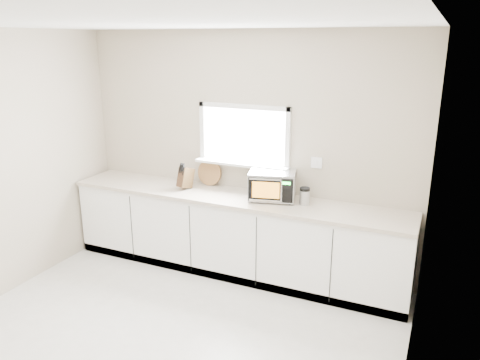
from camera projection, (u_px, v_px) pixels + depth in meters
The scene contains 8 objects.
ground at pixel (150, 356), 3.99m from camera, with size 4.00×4.00×0.00m, color beige.
back_wall at pixel (244, 151), 5.34m from camera, with size 4.00×0.17×2.70m.
cabinets at pixel (234, 235), 5.35m from camera, with size 3.92×0.60×0.88m, color white.
countertop at pixel (233, 197), 5.20m from camera, with size 3.92×0.64×0.04m, color beige.
microwave at pixel (272, 185), 5.04m from camera, with size 0.56×0.49×0.31m.
knife_block at pixel (185, 177), 5.41m from camera, with size 0.16×0.24×0.32m.
cutting_board at pixel (209, 173), 5.54m from camera, with size 0.30×0.30×0.02m, color olive.
coffee_grinder at pixel (305, 196), 4.90m from camera, with size 0.13×0.13×0.19m.
Camera 1 is at (2.09, -2.77, 2.59)m, focal length 35.00 mm.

